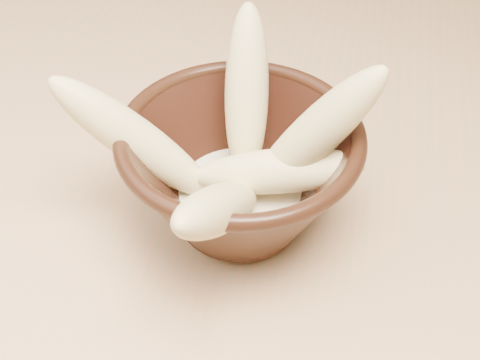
% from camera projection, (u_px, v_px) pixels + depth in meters
% --- Properties ---
extents(table, '(1.20, 0.80, 0.75)m').
position_uv_depth(table, '(360.00, 208.00, 0.66)').
color(table, tan).
rests_on(table, ground).
extents(bowl, '(0.18, 0.18, 0.10)m').
position_uv_depth(bowl, '(240.00, 172.00, 0.50)').
color(bowl, black).
rests_on(bowl, table).
extents(milk_puddle, '(0.10, 0.10, 0.01)m').
position_uv_depth(milk_puddle, '(240.00, 195.00, 0.51)').
color(milk_puddle, beige).
rests_on(milk_puddle, bowl).
extents(banana_upright, '(0.05, 0.10, 0.13)m').
position_uv_depth(banana_upright, '(247.00, 93.00, 0.50)').
color(banana_upright, '#E5D887').
rests_on(banana_upright, bowl).
extents(banana_left, '(0.13, 0.04, 0.12)m').
position_uv_depth(banana_left, '(135.00, 139.00, 0.48)').
color(banana_left, '#E5D887').
rests_on(banana_left, bowl).
extents(banana_right, '(0.11, 0.04, 0.14)m').
position_uv_depth(banana_right, '(314.00, 135.00, 0.47)').
color(banana_right, '#E5D887').
rests_on(banana_right, bowl).
extents(banana_across, '(0.13, 0.05, 0.06)m').
position_uv_depth(banana_across, '(278.00, 171.00, 0.48)').
color(banana_across, '#E5D887').
rests_on(banana_across, bowl).
extents(banana_front, '(0.05, 0.14, 0.12)m').
position_uv_depth(banana_front, '(219.00, 209.00, 0.44)').
color(banana_front, '#E5D887').
rests_on(banana_front, bowl).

